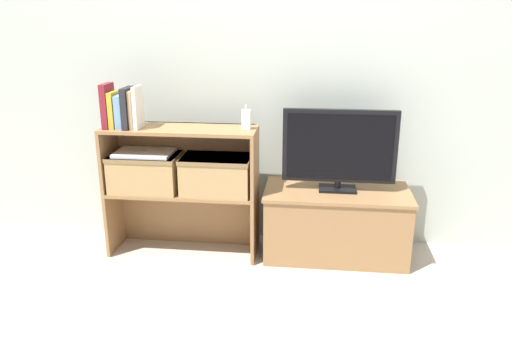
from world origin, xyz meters
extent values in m
plane|color=#BCB2A3|center=(0.00, 0.00, 0.00)|extent=(16.00, 16.00, 0.00)
cube|color=#B2BCB2|center=(0.00, 0.46, 1.20)|extent=(10.00, 0.05, 2.40)
cube|color=olive|center=(0.48, 0.21, 0.20)|extent=(0.85, 0.43, 0.40)
cube|color=olive|center=(0.48, 0.21, 0.41)|extent=(0.87, 0.45, 0.02)
cube|color=black|center=(0.48, 0.21, 0.43)|extent=(0.22, 0.14, 0.02)
cylinder|color=black|center=(0.48, 0.21, 0.46)|extent=(0.04, 0.04, 0.04)
cube|color=black|center=(0.48, 0.21, 0.69)|extent=(0.66, 0.04, 0.43)
cube|color=black|center=(0.48, 0.19, 0.69)|extent=(0.61, 0.00, 0.38)
cube|color=olive|center=(-0.90, 0.15, 0.20)|extent=(0.02, 0.29, 0.41)
cube|color=olive|center=(-0.01, 0.15, 0.20)|extent=(0.02, 0.29, 0.41)
cube|color=olive|center=(-0.45, 0.28, 0.20)|extent=(0.87, 0.02, 0.41)
cube|color=olive|center=(-0.45, 0.15, 0.40)|extent=(0.87, 0.29, 0.02)
cube|color=olive|center=(-0.90, 0.15, 0.60)|extent=(0.02, 0.29, 0.39)
cube|color=olive|center=(-0.01, 0.15, 0.60)|extent=(0.02, 0.29, 0.39)
cube|color=olive|center=(-0.45, 0.28, 0.60)|extent=(0.87, 0.02, 0.39)
cube|color=olive|center=(-0.45, 0.15, 0.78)|extent=(0.87, 0.29, 0.02)
cube|color=maroon|center=(-0.86, 0.10, 0.92)|extent=(0.04, 0.14, 0.26)
cube|color=gold|center=(-0.82, 0.10, 0.90)|extent=(0.03, 0.13, 0.21)
cube|color=#709ECC|center=(-0.78, 0.10, 0.89)|extent=(0.04, 0.12, 0.19)
cube|color=#232328|center=(-0.74, 0.10, 0.91)|extent=(0.03, 0.16, 0.24)
cube|color=tan|center=(-0.70, 0.10, 0.90)|extent=(0.02, 0.13, 0.22)
cube|color=silver|center=(-0.68, 0.10, 0.92)|extent=(0.02, 0.14, 0.25)
cube|color=white|center=(-0.06, 0.15, 0.85)|extent=(0.05, 0.04, 0.11)
cylinder|color=silver|center=(-0.06, 0.15, 0.92)|extent=(0.01, 0.01, 0.03)
cube|color=tan|center=(-0.67, 0.13, 0.52)|extent=(0.40, 0.25, 0.22)
cube|color=olive|center=(-0.67, 0.13, 0.62)|extent=(0.41, 0.26, 0.02)
cube|color=tan|center=(-0.23, 0.13, 0.52)|extent=(0.40, 0.25, 0.22)
cube|color=olive|center=(-0.23, 0.13, 0.62)|extent=(0.41, 0.26, 0.02)
cube|color=white|center=(-0.67, 0.13, 0.64)|extent=(0.34, 0.22, 0.02)
cylinder|color=#99999E|center=(-0.67, 0.13, 0.65)|extent=(0.02, 0.02, 0.00)
camera|label=1|loc=(0.33, -2.63, 1.43)|focal=35.00mm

